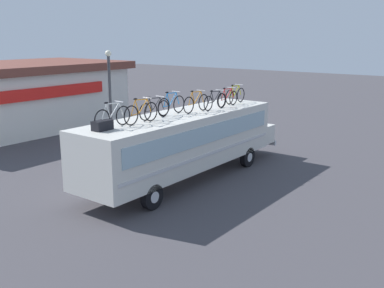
{
  "coord_description": "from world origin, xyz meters",
  "views": [
    {
      "loc": [
        -14.5,
        -11.48,
        6.13
      ],
      "look_at": [
        0.68,
        0.0,
        1.51
      ],
      "focal_mm": 41.69,
      "sensor_mm": 36.0,
      "label": 1
    }
  ],
  "objects_px": {
    "rooftop_bicycle_3": "(154,109)",
    "bus": "(186,140)",
    "rooftop_bicycle_1": "(113,116)",
    "rooftop_bicycle_2": "(141,113)",
    "rooftop_bicycle_7": "(227,98)",
    "rooftop_bicycle_6": "(215,101)",
    "street_lamp": "(110,98)",
    "luggage_bag_1": "(102,125)",
    "rooftop_bicycle_4": "(171,105)",
    "rooftop_bicycle_8": "(235,95)",
    "rooftop_bicycle_5": "(196,103)"
  },
  "relations": [
    {
      "from": "rooftop_bicycle_1",
      "to": "rooftop_bicycle_6",
      "type": "distance_m",
      "value": 5.6
    },
    {
      "from": "rooftop_bicycle_5",
      "to": "rooftop_bicycle_8",
      "type": "xyz_separation_m",
      "value": [
        3.26,
        0.04,
        -0.01
      ]
    },
    {
      "from": "rooftop_bicycle_2",
      "to": "rooftop_bicycle_3",
      "type": "height_order",
      "value": "rooftop_bicycle_2"
    },
    {
      "from": "rooftop_bicycle_3",
      "to": "luggage_bag_1",
      "type": "bearing_deg",
      "value": -179.29
    },
    {
      "from": "rooftop_bicycle_8",
      "to": "rooftop_bicycle_5",
      "type": "bearing_deg",
      "value": -179.26
    },
    {
      "from": "rooftop_bicycle_6",
      "to": "street_lamp",
      "type": "xyz_separation_m",
      "value": [
        -1.37,
        5.34,
        -0.14
      ]
    },
    {
      "from": "rooftop_bicycle_4",
      "to": "street_lamp",
      "type": "height_order",
      "value": "street_lamp"
    },
    {
      "from": "rooftop_bicycle_3",
      "to": "rooftop_bicycle_6",
      "type": "bearing_deg",
      "value": -10.07
    },
    {
      "from": "luggage_bag_1",
      "to": "rooftop_bicycle_1",
      "type": "relative_size",
      "value": 0.4
    },
    {
      "from": "rooftop_bicycle_8",
      "to": "rooftop_bicycle_1",
      "type": "bearing_deg",
      "value": 177.29
    },
    {
      "from": "luggage_bag_1",
      "to": "street_lamp",
      "type": "height_order",
      "value": "street_lamp"
    },
    {
      "from": "rooftop_bicycle_2",
      "to": "street_lamp",
      "type": "distance_m",
      "value": 5.81
    },
    {
      "from": "rooftop_bicycle_4",
      "to": "rooftop_bicycle_7",
      "type": "relative_size",
      "value": 1.01
    },
    {
      "from": "luggage_bag_1",
      "to": "rooftop_bicycle_2",
      "type": "relative_size",
      "value": 0.39
    },
    {
      "from": "bus",
      "to": "rooftop_bicycle_8",
      "type": "bearing_deg",
      "value": -1.38
    },
    {
      "from": "rooftop_bicycle_4",
      "to": "rooftop_bicycle_3",
      "type": "bearing_deg",
      "value": -173.49
    },
    {
      "from": "rooftop_bicycle_3",
      "to": "rooftop_bicycle_8",
      "type": "height_order",
      "value": "rooftop_bicycle_8"
    },
    {
      "from": "rooftop_bicycle_4",
      "to": "rooftop_bicycle_7",
      "type": "distance_m",
      "value": 3.33
    },
    {
      "from": "rooftop_bicycle_7",
      "to": "rooftop_bicycle_8",
      "type": "distance_m",
      "value": 1.12
    },
    {
      "from": "rooftop_bicycle_4",
      "to": "rooftop_bicycle_6",
      "type": "xyz_separation_m",
      "value": [
        2.17,
        -0.74,
        -0.03
      ]
    },
    {
      "from": "rooftop_bicycle_3",
      "to": "rooftop_bicycle_1",
      "type": "bearing_deg",
      "value": 178.41
    },
    {
      "from": "rooftop_bicycle_8",
      "to": "rooftop_bicycle_7",
      "type": "bearing_deg",
      "value": -167.27
    },
    {
      "from": "rooftop_bicycle_2",
      "to": "street_lamp",
      "type": "relative_size",
      "value": 0.33
    },
    {
      "from": "bus",
      "to": "rooftop_bicycle_4",
      "type": "relative_size",
      "value": 6.75
    },
    {
      "from": "rooftop_bicycle_5",
      "to": "rooftop_bicycle_7",
      "type": "height_order",
      "value": "rooftop_bicycle_5"
    },
    {
      "from": "rooftop_bicycle_3",
      "to": "rooftop_bicycle_7",
      "type": "distance_m",
      "value": 4.5
    },
    {
      "from": "rooftop_bicycle_1",
      "to": "rooftop_bicycle_8",
      "type": "relative_size",
      "value": 1.0
    },
    {
      "from": "luggage_bag_1",
      "to": "rooftop_bicycle_6",
      "type": "distance_m",
      "value": 6.17
    },
    {
      "from": "luggage_bag_1",
      "to": "rooftop_bicycle_3",
      "type": "distance_m",
      "value": 2.77
    },
    {
      "from": "rooftop_bicycle_6",
      "to": "rooftop_bicycle_4",
      "type": "bearing_deg",
      "value": 161.18
    },
    {
      "from": "rooftop_bicycle_1",
      "to": "luggage_bag_1",
      "type": "bearing_deg",
      "value": -170.89
    },
    {
      "from": "bus",
      "to": "rooftop_bicycle_7",
      "type": "relative_size",
      "value": 6.82
    },
    {
      "from": "bus",
      "to": "rooftop_bicycle_4",
      "type": "bearing_deg",
      "value": 145.37
    },
    {
      "from": "rooftop_bicycle_1",
      "to": "street_lamp",
      "type": "relative_size",
      "value": 0.32
    },
    {
      "from": "rooftop_bicycle_7",
      "to": "rooftop_bicycle_3",
      "type": "bearing_deg",
      "value": 172.96
    },
    {
      "from": "rooftop_bicycle_1",
      "to": "rooftop_bicycle_2",
      "type": "height_order",
      "value": "rooftop_bicycle_2"
    },
    {
      "from": "rooftop_bicycle_5",
      "to": "rooftop_bicycle_6",
      "type": "distance_m",
      "value": 1.12
    },
    {
      "from": "rooftop_bicycle_3",
      "to": "rooftop_bicycle_6",
      "type": "height_order",
      "value": "rooftop_bicycle_3"
    },
    {
      "from": "rooftop_bicycle_5",
      "to": "rooftop_bicycle_6",
      "type": "bearing_deg",
      "value": -13.11
    },
    {
      "from": "rooftop_bicycle_5",
      "to": "street_lamp",
      "type": "distance_m",
      "value": 5.09
    },
    {
      "from": "rooftop_bicycle_4",
      "to": "rooftop_bicycle_1",
      "type": "bearing_deg",
      "value": -178.68
    },
    {
      "from": "rooftop_bicycle_4",
      "to": "rooftop_bicycle_7",
      "type": "height_order",
      "value": "rooftop_bicycle_4"
    },
    {
      "from": "street_lamp",
      "to": "rooftop_bicycle_1",
      "type": "bearing_deg",
      "value": -131.86
    },
    {
      "from": "rooftop_bicycle_2",
      "to": "rooftop_bicycle_5",
      "type": "height_order",
      "value": "rooftop_bicycle_2"
    },
    {
      "from": "rooftop_bicycle_4",
      "to": "rooftop_bicycle_5",
      "type": "relative_size",
      "value": 0.97
    },
    {
      "from": "rooftop_bicycle_4",
      "to": "rooftop_bicycle_6",
      "type": "relative_size",
      "value": 0.99
    },
    {
      "from": "bus",
      "to": "rooftop_bicycle_3",
      "type": "xyz_separation_m",
      "value": [
        -1.72,
        0.21,
        1.54
      ]
    },
    {
      "from": "rooftop_bicycle_3",
      "to": "bus",
      "type": "bearing_deg",
      "value": -7.06
    },
    {
      "from": "street_lamp",
      "to": "bus",
      "type": "bearing_deg",
      "value": -93.38
    },
    {
      "from": "rooftop_bicycle_3",
      "to": "rooftop_bicycle_5",
      "type": "relative_size",
      "value": 0.98
    }
  ]
}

